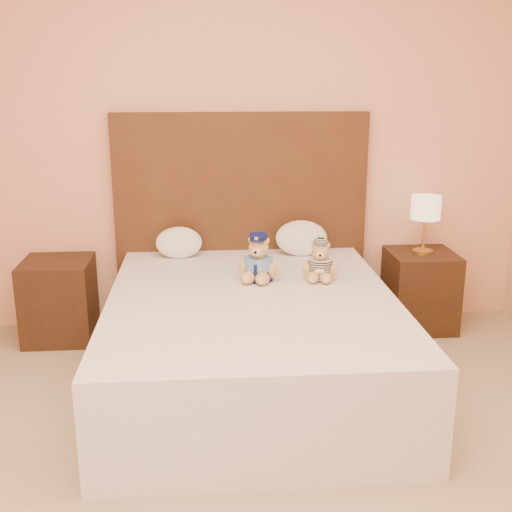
{
  "coord_description": "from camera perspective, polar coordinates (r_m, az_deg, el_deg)",
  "views": [
    {
      "loc": [
        -0.25,
        -2.18,
        1.75
      ],
      "look_at": [
        0.04,
        1.45,
        0.71
      ],
      "focal_mm": 45.0,
      "sensor_mm": 36.0,
      "label": 1
    }
  ],
  "objects": [
    {
      "name": "room_walls",
      "position": [
        2.65,
        0.83,
        17.21
      ],
      "size": [
        4.04,
        4.52,
        2.72
      ],
      "color": "#F4AC85",
      "rests_on": "ground"
    },
    {
      "name": "bed",
      "position": [
        3.7,
        -0.36,
        -7.57
      ],
      "size": [
        1.6,
        2.0,
        0.55
      ],
      "color": "white",
      "rests_on": "ground"
    },
    {
      "name": "headboard",
      "position": [
        4.51,
        -1.32,
        3.12
      ],
      "size": [
        1.75,
        0.08,
        1.5
      ],
      "primitive_type": "cube",
      "color": "#482E15",
      "rests_on": "ground"
    },
    {
      "name": "nightstand_left",
      "position": [
        4.54,
        -17.1,
        -3.74
      ],
      "size": [
        0.45,
        0.45,
        0.55
      ],
      "primitive_type": "cube",
      "color": "#351F10",
      "rests_on": "ground"
    },
    {
      "name": "nightstand_right",
      "position": [
        4.68,
        14.36,
        -2.96
      ],
      "size": [
        0.45,
        0.45,
        0.55
      ],
      "primitive_type": "cube",
      "color": "#351F10",
      "rests_on": "ground"
    },
    {
      "name": "lamp",
      "position": [
        4.53,
        14.85,
        3.93
      ],
      "size": [
        0.2,
        0.2,
        0.4
      ],
      "color": "gold",
      "rests_on": "nightstand_right"
    },
    {
      "name": "teddy_police",
      "position": [
        3.82,
        0.23,
        -0.14
      ],
      "size": [
        0.31,
        0.3,
        0.29
      ],
      "primitive_type": null,
      "rotation": [
        0.0,
        0.0,
        -0.34
      ],
      "color": "tan",
      "rests_on": "bed"
    },
    {
      "name": "teddy_prisoner",
      "position": [
        3.85,
        5.74,
        -0.4
      ],
      "size": [
        0.26,
        0.25,
        0.24
      ],
      "primitive_type": null,
      "rotation": [
        0.0,
        0.0,
        -0.22
      ],
      "color": "tan",
      "rests_on": "bed"
    },
    {
      "name": "pillow_left",
      "position": [
        4.35,
        -6.87,
        1.32
      ],
      "size": [
        0.31,
        0.2,
        0.22
      ],
      "primitive_type": "ellipsoid",
      "color": "white",
      "rests_on": "bed"
    },
    {
      "name": "pillow_right",
      "position": [
        4.39,
        4.07,
        1.74
      ],
      "size": [
        0.36,
        0.23,
        0.25
      ],
      "primitive_type": "ellipsoid",
      "color": "white",
      "rests_on": "bed"
    }
  ]
}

